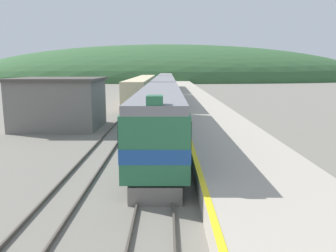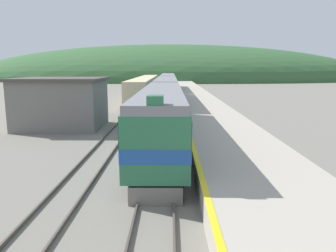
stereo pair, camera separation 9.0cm
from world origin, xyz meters
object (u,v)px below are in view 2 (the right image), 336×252
carriage_second (166,92)px  carriage_third (168,83)px  express_train_lead_car (162,116)px  siding_train (145,88)px

carriage_second → carriage_third: bearing=90.0°
express_train_lead_car → siding_train: bearing=96.2°
carriage_third → siding_train: bearing=-110.9°
express_train_lead_car → carriage_second: 22.10m
express_train_lead_car → siding_train: (-3.84, 35.33, -0.29)m
express_train_lead_car → carriage_second: (0.00, 22.10, -0.01)m
siding_train → express_train_lead_car: bearing=-83.8°
carriage_third → express_train_lead_car: bearing=-90.0°
express_train_lead_car → carriage_second: express_train_lead_car is taller
carriage_third → siding_train: carriage_third is taller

